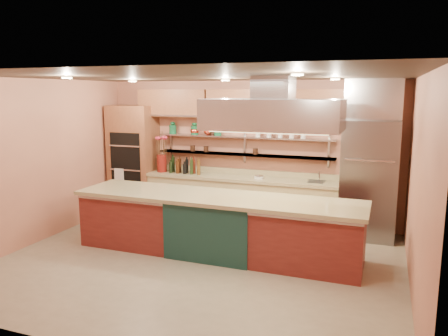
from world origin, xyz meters
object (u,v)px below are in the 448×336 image
at_px(copper_kettle, 208,131).
at_px(refrigerator, 369,180).
at_px(green_canister, 218,131).
at_px(flower_vase, 162,163).
at_px(kitchen_scale, 259,176).
at_px(island, 216,225).

bearing_deg(copper_kettle, refrigerator, -4.17).
relative_size(copper_kettle, green_canister, 0.97).
xyz_separation_m(flower_vase, kitchen_scale, (2.10, 0.00, -0.14)).
height_order(kitchen_scale, green_canister, green_canister).
bearing_deg(kitchen_scale, copper_kettle, -176.53).
bearing_deg(green_canister, kitchen_scale, -13.23).
bearing_deg(green_canister, copper_kettle, 180.00).
bearing_deg(flower_vase, refrigerator, -0.14).
bearing_deg(island, flower_vase, 138.39).
xyz_separation_m(island, flower_vase, (-1.87, 1.68, 0.63)).
bearing_deg(green_canister, refrigerator, -4.47).
bearing_deg(refrigerator, green_canister, 175.53).
bearing_deg(flower_vase, green_canister, 10.69).
relative_size(refrigerator, flower_vase, 5.89).
bearing_deg(kitchen_scale, flower_vase, -165.66).
bearing_deg(kitchen_scale, green_canister, -178.90).
height_order(flower_vase, green_canister, green_canister).
height_order(flower_vase, kitchen_scale, flower_vase).
distance_m(flower_vase, kitchen_scale, 2.11).
bearing_deg(copper_kettle, kitchen_scale, -10.86).
height_order(refrigerator, island, refrigerator).
xyz_separation_m(copper_kettle, green_canister, (0.21, 0.00, 0.02)).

